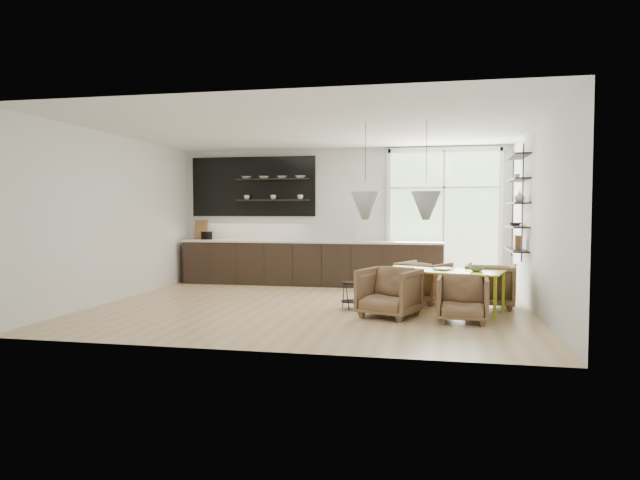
{
  "coord_description": "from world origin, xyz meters",
  "views": [
    {
      "loc": [
        2.0,
        -9.04,
        1.58
      ],
      "look_at": [
        0.03,
        0.6,
        1.07
      ],
      "focal_mm": 32.0,
      "sensor_mm": 36.0,
      "label": 1
    }
  ],
  "objects_px": {
    "armchair_front_right": "(463,299)",
    "wire_stool": "(352,292)",
    "armchair_back_left": "(424,282)",
    "armchair_front_left": "(389,292)",
    "dining_table": "(442,273)",
    "armchair_back_right": "(491,285)"
  },
  "relations": [
    {
      "from": "armchair_front_right",
      "to": "wire_stool",
      "type": "distance_m",
      "value": 1.86
    },
    {
      "from": "armchair_back_left",
      "to": "armchair_front_left",
      "type": "height_order",
      "value": "armchair_front_left"
    },
    {
      "from": "armchair_back_left",
      "to": "armchair_front_right",
      "type": "relative_size",
      "value": 1.09
    },
    {
      "from": "dining_table",
      "to": "wire_stool",
      "type": "bearing_deg",
      "value": -164.86
    },
    {
      "from": "armchair_front_right",
      "to": "wire_stool",
      "type": "xyz_separation_m",
      "value": [
        -1.7,
        0.76,
        -0.05
      ]
    },
    {
      "from": "armchair_back_left",
      "to": "armchair_front_right",
      "type": "distance_m",
      "value": 1.75
    },
    {
      "from": "armchair_back_right",
      "to": "wire_stool",
      "type": "bearing_deg",
      "value": 23.25
    },
    {
      "from": "armchair_back_left",
      "to": "armchair_back_right",
      "type": "distance_m",
      "value": 1.13
    },
    {
      "from": "armchair_back_right",
      "to": "wire_stool",
      "type": "xyz_separation_m",
      "value": [
        -2.2,
        -0.58,
        -0.08
      ]
    },
    {
      "from": "armchair_back_right",
      "to": "armchair_front_left",
      "type": "relative_size",
      "value": 0.99
    },
    {
      "from": "armchair_front_left",
      "to": "armchair_front_right",
      "type": "distance_m",
      "value": 1.07
    },
    {
      "from": "dining_table",
      "to": "armchair_front_right",
      "type": "bearing_deg",
      "value": -54.47
    },
    {
      "from": "dining_table",
      "to": "armchair_back_left",
      "type": "height_order",
      "value": "armchair_back_left"
    },
    {
      "from": "wire_stool",
      "to": "armchair_back_left",
      "type": "bearing_deg",
      "value": 38.71
    },
    {
      "from": "armchair_back_left",
      "to": "wire_stool",
      "type": "bearing_deg",
      "value": 65.6
    },
    {
      "from": "dining_table",
      "to": "wire_stool",
      "type": "distance_m",
      "value": 1.46
    },
    {
      "from": "armchair_front_left",
      "to": "armchair_front_right",
      "type": "height_order",
      "value": "armchair_front_left"
    },
    {
      "from": "armchair_back_left",
      "to": "armchair_front_left",
      "type": "xyz_separation_m",
      "value": [
        -0.47,
        -1.48,
        0.01
      ]
    },
    {
      "from": "armchair_front_right",
      "to": "wire_stool",
      "type": "relative_size",
      "value": 1.66
    },
    {
      "from": "armchair_back_left",
      "to": "wire_stool",
      "type": "xyz_separation_m",
      "value": [
        -1.12,
        -0.9,
        -0.08
      ]
    },
    {
      "from": "armchair_back_left",
      "to": "armchair_back_right",
      "type": "height_order",
      "value": "armchair_back_right"
    },
    {
      "from": "armchair_back_right",
      "to": "armchair_front_right",
      "type": "xyz_separation_m",
      "value": [
        -0.51,
        -1.34,
        -0.03
      ]
    }
  ]
}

